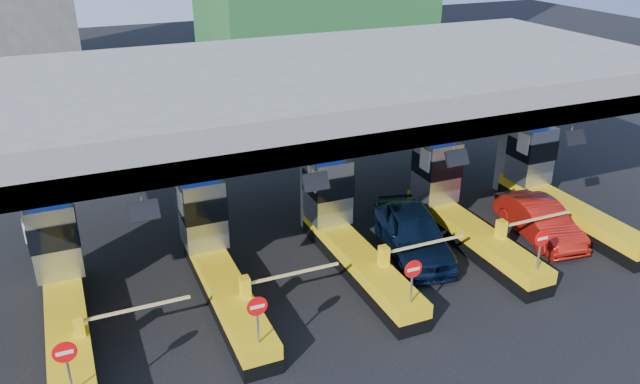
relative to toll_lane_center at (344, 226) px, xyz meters
name	(u,v)px	position (x,y,z in m)	size (l,w,h in m)	color
ground	(347,262)	(0.00, -0.28, -1.40)	(120.00, 120.00, 0.00)	black
toll_canopy	(317,87)	(0.00, 2.59, 4.74)	(28.00, 12.09, 7.00)	slate
toll_lane_far_left	(61,283)	(-10.00, 0.00, 0.00)	(4.43, 8.00, 4.16)	black
toll_lane_left	(214,252)	(-5.00, 0.00, 0.00)	(4.43, 8.00, 4.16)	black
toll_lane_center	(344,226)	(0.00, 0.00, 0.00)	(4.43, 8.00, 4.16)	black
toll_lane_right	(455,204)	(5.00, 0.00, 0.00)	(4.43, 8.00, 4.16)	black
toll_lane_far_right	(552,184)	(10.00, 0.00, 0.00)	(4.43, 8.00, 4.16)	black
van	(413,232)	(2.61, -0.70, -0.47)	(2.19, 5.44, 1.85)	black
red_car	(540,220)	(8.06, -1.58, -0.63)	(1.62, 4.64, 1.53)	#9F130C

